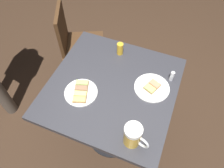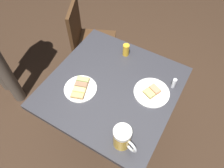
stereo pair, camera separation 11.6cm
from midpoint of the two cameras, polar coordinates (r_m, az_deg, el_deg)
ground_plane at (r=2.05m, az=1.66°, el=-13.30°), size 6.00×6.00×0.00m
cafe_table at (r=1.50m, az=2.22°, el=-4.08°), size 0.80×0.81×0.78m
plate_near at (r=1.35m, az=-6.01°, el=-1.28°), size 0.21×0.21×0.03m
plate_far at (r=1.36m, az=12.91°, el=-2.29°), size 0.22×0.22×0.03m
beer_mug at (r=1.12m, az=5.89°, el=-14.27°), size 0.15×0.09×0.15m
beer_glass_small at (r=1.52m, az=5.95°, el=8.91°), size 0.04×0.04×0.09m
salt_shaker at (r=1.40m, az=18.45°, el=0.06°), size 0.02×0.02×0.07m
cafe_chair at (r=2.08m, az=-4.84°, el=11.63°), size 0.50×0.50×0.85m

